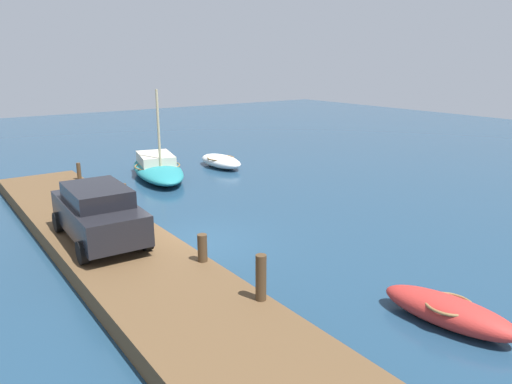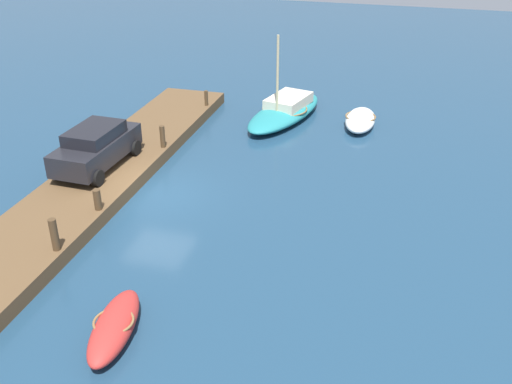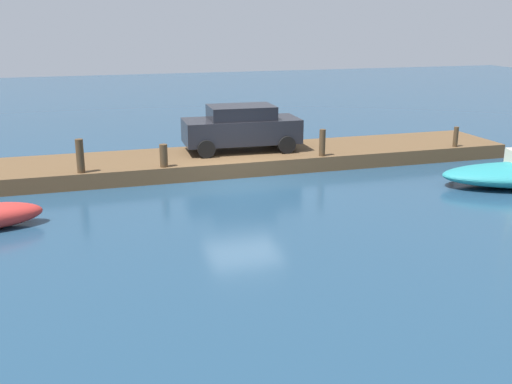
{
  "view_description": "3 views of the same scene",
  "coord_description": "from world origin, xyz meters",
  "px_view_note": "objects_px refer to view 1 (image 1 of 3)",
  "views": [
    {
      "loc": [
        13.1,
        -6.91,
        5.84
      ],
      "look_at": [
        -0.59,
        2.95,
        1.15
      ],
      "focal_mm": 33.71,
      "sensor_mm": 36.0,
      "label": 1
    },
    {
      "loc": [
        18.55,
        9.2,
        10.88
      ],
      "look_at": [
        0.36,
        4.17,
        0.89
      ],
      "focal_mm": 41.67,
      "sensor_mm": 36.0,
      "label": 2
    },
    {
      "loc": [
        5.21,
        18.59,
        5.34
      ],
      "look_at": [
        0.47,
        3.02,
        0.61
      ],
      "focal_mm": 42.24,
      "sensor_mm": 36.0,
      "label": 3
    }
  ],
  "objects_px": {
    "sailboat_teal": "(157,168)",
    "mooring_post_mid_east": "(202,248)",
    "rowboat_white": "(221,161)",
    "mooring_post_east": "(261,278)",
    "parked_car": "(98,212)",
    "dinghy_red": "(448,311)",
    "mooring_post_west": "(79,171)",
    "mooring_post_mid_west": "(124,197)"
  },
  "relations": [
    {
      "from": "sailboat_teal",
      "to": "mooring_post_mid_east",
      "type": "xyz_separation_m",
      "value": [
        11.78,
        -4.04,
        0.45
      ]
    },
    {
      "from": "rowboat_white",
      "to": "mooring_post_east",
      "type": "relative_size",
      "value": 3.03
    },
    {
      "from": "parked_car",
      "to": "rowboat_white",
      "type": "bearing_deg",
      "value": 134.23
    },
    {
      "from": "sailboat_teal",
      "to": "parked_car",
      "type": "relative_size",
      "value": 1.57
    },
    {
      "from": "sailboat_teal",
      "to": "mooring_post_mid_east",
      "type": "distance_m",
      "value": 12.46
    },
    {
      "from": "dinghy_red",
      "to": "mooring_post_west",
      "type": "relative_size",
      "value": 4.16
    },
    {
      "from": "dinghy_red",
      "to": "mooring_post_west",
      "type": "distance_m",
      "value": 16.91
    },
    {
      "from": "mooring_post_west",
      "to": "mooring_post_east",
      "type": "xyz_separation_m",
      "value": [
        13.94,
        0.0,
        0.16
      ]
    },
    {
      "from": "mooring_post_mid_west",
      "to": "mooring_post_mid_east",
      "type": "distance_m",
      "value": 5.71
    },
    {
      "from": "mooring_post_mid_west",
      "to": "mooring_post_mid_east",
      "type": "relative_size",
      "value": 1.26
    },
    {
      "from": "sailboat_teal",
      "to": "parked_car",
      "type": "xyz_separation_m",
      "value": [
        8.61,
        -5.78,
        0.95
      ]
    },
    {
      "from": "rowboat_white",
      "to": "parked_car",
      "type": "bearing_deg",
      "value": -49.04
    },
    {
      "from": "dinghy_red",
      "to": "mooring_post_east",
      "type": "relative_size",
      "value": 2.93
    },
    {
      "from": "sailboat_teal",
      "to": "parked_car",
      "type": "height_order",
      "value": "sailboat_teal"
    },
    {
      "from": "mooring_post_east",
      "to": "parked_car",
      "type": "relative_size",
      "value": 0.25
    },
    {
      "from": "dinghy_red",
      "to": "parked_car",
      "type": "xyz_separation_m",
      "value": [
        -8.47,
        -5.06,
        1.07
      ]
    },
    {
      "from": "rowboat_white",
      "to": "mooring_post_mid_east",
      "type": "distance_m",
      "value": 14.16
    },
    {
      "from": "sailboat_teal",
      "to": "dinghy_red",
      "type": "bearing_deg",
      "value": 11.57
    },
    {
      "from": "rowboat_white",
      "to": "mooring_post_west",
      "type": "xyz_separation_m",
      "value": [
        0.5,
        -7.85,
        0.57
      ]
    },
    {
      "from": "mooring_post_east",
      "to": "parked_car",
      "type": "distance_m",
      "value": 6.1
    },
    {
      "from": "mooring_post_east",
      "to": "mooring_post_mid_east",
      "type": "bearing_deg",
      "value": 180.0
    },
    {
      "from": "dinghy_red",
      "to": "mooring_post_east",
      "type": "height_order",
      "value": "mooring_post_east"
    },
    {
      "from": "rowboat_white",
      "to": "parked_car",
      "type": "distance_m",
      "value": 12.92
    },
    {
      "from": "mooring_post_mid_west",
      "to": "mooring_post_east",
      "type": "bearing_deg",
      "value": 0.0
    },
    {
      "from": "rowboat_white",
      "to": "mooring_post_west",
      "type": "bearing_deg",
      "value": -87.31
    },
    {
      "from": "dinghy_red",
      "to": "mooring_post_west",
      "type": "xyz_separation_m",
      "value": [
        -16.57,
        -3.33,
        0.58
      ]
    },
    {
      "from": "mooring_post_mid_west",
      "to": "sailboat_teal",
      "type": "bearing_deg",
      "value": 146.33
    },
    {
      "from": "mooring_post_mid_east",
      "to": "parked_car",
      "type": "distance_m",
      "value": 3.65
    },
    {
      "from": "dinghy_red",
      "to": "mooring_post_west",
      "type": "height_order",
      "value": "mooring_post_west"
    },
    {
      "from": "mooring_post_west",
      "to": "mooring_post_mid_east",
      "type": "height_order",
      "value": "mooring_post_west"
    },
    {
      "from": "dinghy_red",
      "to": "mooring_post_mid_west",
      "type": "bearing_deg",
      "value": -172.46
    },
    {
      "from": "rowboat_white",
      "to": "mooring_post_east",
      "type": "xyz_separation_m",
      "value": [
        14.44,
        -7.85,
        0.73
      ]
    },
    {
      "from": "mooring_post_mid_east",
      "to": "sailboat_teal",
      "type": "bearing_deg",
      "value": 161.05
    },
    {
      "from": "sailboat_teal",
      "to": "mooring_post_east",
      "type": "bearing_deg",
      "value": -1.65
    },
    {
      "from": "sailboat_teal",
      "to": "rowboat_white",
      "type": "distance_m",
      "value": 3.81
    },
    {
      "from": "sailboat_teal",
      "to": "dinghy_red",
      "type": "xyz_separation_m",
      "value": [
        17.07,
        -0.72,
        -0.13
      ]
    },
    {
      "from": "mooring_post_west",
      "to": "mooring_post_east",
      "type": "height_order",
      "value": "mooring_post_east"
    },
    {
      "from": "rowboat_white",
      "to": "mooring_post_east",
      "type": "bearing_deg",
      "value": -29.47
    },
    {
      "from": "sailboat_teal",
      "to": "mooring_post_east",
      "type": "relative_size",
      "value": 6.21
    },
    {
      "from": "mooring_post_west",
      "to": "sailboat_teal",
      "type": "bearing_deg",
      "value": 97.13
    },
    {
      "from": "rowboat_white",
      "to": "dinghy_red",
      "type": "height_order",
      "value": "rowboat_white"
    },
    {
      "from": "mooring_post_mid_east",
      "to": "parked_car",
      "type": "height_order",
      "value": "parked_car"
    }
  ]
}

